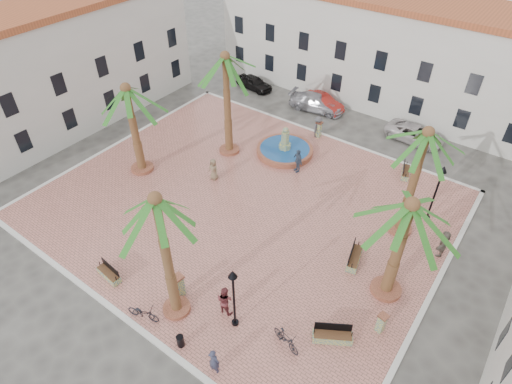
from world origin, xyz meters
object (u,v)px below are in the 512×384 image
lamppost_e (438,184)px  litter_bin (180,341)px  car_white (415,134)px  bollard_se (179,285)px  palm_e (408,218)px  lamppost_s (233,289)px  palm_nw (226,68)px  bench_se (332,336)px  car_red (322,102)px  bench_e (354,258)px  pedestrian_fountain_b (298,161)px  bench_ne (405,172)px  palm_ne (425,145)px  cyclist_b (225,300)px  bollard_e (381,323)px  cyclist_a (214,361)px  pedestrian_fountain_a (214,169)px  bicycle_b (286,339)px  bench_s (109,274)px  bollard_n (319,129)px  bicycle_a (143,313)px  pedestrian_east (443,243)px  pedestrian_north (318,127)px  car_silver (317,103)px  palm_sw (128,100)px  palm_s (158,213)px  car_black (254,83)px  fountain (285,149)px

lamppost_e → litter_bin: lamppost_e is taller
car_white → bollard_se: bearing=173.2°
palm_e → lamppost_s: bearing=-129.7°
palm_nw → bench_se: palm_nw is taller
car_red → palm_nw: bearing=176.1°
bench_e → pedestrian_fountain_b: bearing=39.1°
bench_ne → palm_ne: bearing=-179.8°
cyclist_b → bollard_e: bearing=-156.1°
cyclist_a → pedestrian_fountain_a: 14.79m
lamppost_e → bicycle_b: bearing=-100.9°
bench_s → car_white: bearing=75.4°
palm_e → bollard_n: bearing=133.2°
bollard_se → bicycle_b: 6.43m
bench_se → pedestrian_fountain_b: bearing=97.7°
bench_s → bicycle_a: 3.73m
palm_e → car_white: palm_e is taller
palm_ne → pedestrian_east: palm_ne is taller
lamppost_s → bicycle_b: 3.66m
lamppost_s → bench_e: bearing=67.6°
bollard_se → palm_e: bearing=37.3°
palm_e → pedestrian_north: size_ratio=3.64×
pedestrian_north → car_silver: size_ratio=0.36×
palm_sw → bench_ne: 20.53m
palm_s → pedestrian_east: size_ratio=4.49×
bench_ne → car_black: size_ratio=0.45×
car_silver → bicycle_a: bearing=-178.8°
palm_nw → bollard_e: size_ratio=6.46×
litter_bin → car_silver: (-6.65, 24.91, 0.23)m
bench_s → bench_e: bench_e is taller
lamppost_e → car_white: 10.11m
palm_e → pedestrian_north: 16.70m
palm_ne → pedestrian_east: size_ratio=4.22×
palm_sw → car_silver: palm_sw is taller
fountain → palm_nw: size_ratio=0.55×
palm_sw → palm_ne: size_ratio=0.92×
bollard_n → bicycle_a: bearing=-86.0°
bench_ne → palm_nw: bearing=95.0°
fountain → palm_ne: size_ratio=0.59×
bench_se → bollard_e: 2.58m
pedestrian_fountain_b → pedestrian_north: bearing=132.4°
bollard_se → litter_bin: (2.16, -2.23, -0.42)m
bollard_se → litter_bin: 3.14m
palm_e → litter_bin: palm_e is taller
pedestrian_east → car_silver: 18.82m
palm_nw → bollard_se: bearing=-62.1°
lamppost_e → cyclist_a: bearing=-105.6°
lamppost_e → pedestrian_fountain_a: (-14.15, -5.01, -2.05)m
bench_se → cyclist_a: 6.00m
pedestrian_fountain_a → car_black: pedestrian_fountain_a is taller
bench_se → car_white: car_white is taller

